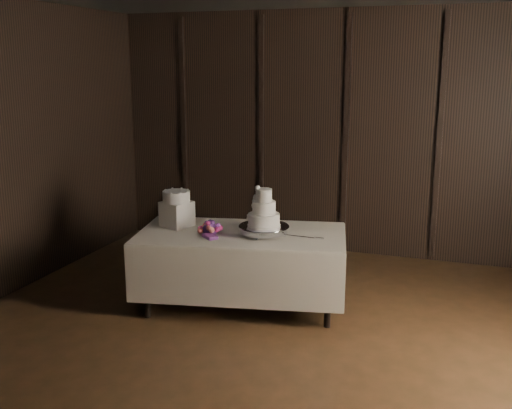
# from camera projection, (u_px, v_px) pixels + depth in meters

# --- Properties ---
(room) EXTENTS (6.08, 7.08, 3.08)m
(room) POSITION_uv_depth(u_px,v_px,m) (250.00, 189.00, 4.14)
(room) COLOR black
(room) RESTS_ON ground
(display_table) EXTENTS (2.16, 1.42, 0.76)m
(display_table) POSITION_uv_depth(u_px,v_px,m) (242.00, 266.00, 5.85)
(display_table) COLOR beige
(display_table) RESTS_ON ground
(cake_stand) EXTENTS (0.64, 0.64, 0.09)m
(cake_stand) POSITION_uv_depth(u_px,v_px,m) (264.00, 231.00, 5.68)
(cake_stand) COLOR silver
(cake_stand) RESTS_ON display_table
(wedding_cake) EXTENTS (0.35, 0.30, 0.36)m
(wedding_cake) POSITION_uv_depth(u_px,v_px,m) (261.00, 212.00, 5.63)
(wedding_cake) COLOR white
(wedding_cake) RESTS_ON cake_stand
(bouquet) EXTENTS (0.44, 0.45, 0.17)m
(bouquet) POSITION_uv_depth(u_px,v_px,m) (210.00, 228.00, 5.71)
(bouquet) COLOR #B84844
(bouquet) RESTS_ON display_table
(box_pedestal) EXTENTS (0.33, 0.33, 0.25)m
(box_pedestal) POSITION_uv_depth(u_px,v_px,m) (177.00, 214.00, 5.98)
(box_pedestal) COLOR white
(box_pedestal) RESTS_ON display_table
(small_cake) EXTENTS (0.28, 0.28, 0.11)m
(small_cake) POSITION_uv_depth(u_px,v_px,m) (176.00, 196.00, 5.94)
(small_cake) COLOR white
(small_cake) RESTS_ON box_pedestal
(cake_knife) EXTENTS (0.37, 0.05, 0.01)m
(cake_knife) POSITION_uv_depth(u_px,v_px,m) (300.00, 237.00, 5.62)
(cake_knife) COLOR silver
(cake_knife) RESTS_ON display_table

